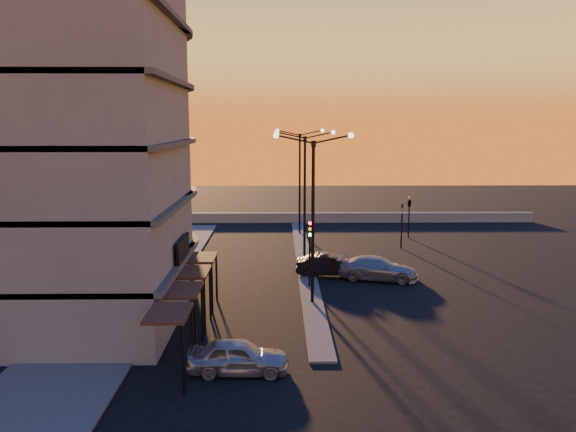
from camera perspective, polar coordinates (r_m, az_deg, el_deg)
The scene contains 14 objects.
ground at distance 31.85m, azimuth 2.48°, elevation -8.89°, with size 120.00×120.00×0.00m, color black.
sidewalk_west at distance 36.64m, azimuth -14.64°, elevation -6.63°, with size 5.00×40.00×0.12m, color #4F4F4C.
median at distance 41.43m, azimuth 1.67°, elevation -4.46°, with size 1.20×36.00×0.12m, color #4F4F4C.
parapet at distance 57.11m, azimuth 2.97°, elevation -0.16°, with size 44.00×0.50×1.00m, color gray.
building at distance 32.62m, azimuth -23.33°, elevation 12.03°, with size 14.35×17.08×25.00m.
streetlamp_near at distance 30.55m, azimuth 2.56°, elevation 1.12°, with size 4.32×0.32×9.51m.
streetlamp_mid at distance 40.46m, azimuth 1.71°, elevation 3.17°, with size 4.32×0.32×9.51m.
streetlamp_far at distance 50.41m, azimuth 1.20°, elevation 4.41°, with size 4.32×0.32×9.51m.
traffic_light_main at distance 33.86m, azimuth 2.23°, elevation -2.71°, with size 0.28×0.44×4.25m.
signal_east_a at distance 45.97m, azimuth 11.47°, elevation -0.88°, with size 0.13×0.16×3.60m.
signal_east_b at distance 49.97m, azimuth 12.23°, elevation 1.27°, with size 0.42×1.99×3.60m.
car_hatchback at distance 23.43m, azimuth -5.05°, elevation -14.02°, with size 1.64×4.08×1.39m, color #9B9BA2.
car_sedan at distance 37.35m, azimuth 4.27°, elevation -4.98°, with size 1.54×4.43×1.46m, color black.
car_wagon at distance 36.78m, azimuth 9.09°, elevation -5.27°, with size 2.08×5.12×1.49m, color #95969C.
Camera 1 is at (-1.83, -30.18, 10.00)m, focal length 35.00 mm.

